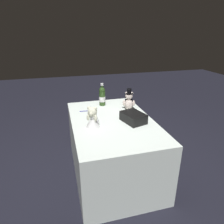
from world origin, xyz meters
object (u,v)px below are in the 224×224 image
teddy_bear_groom (129,101)px  signing_pen (84,111)px  champagne_bottle (102,96)px  teddy_bear_bride (93,118)px  gift_case_black (133,117)px

teddy_bear_groom → signing_pen: 0.59m
teddy_bear_groom → champagne_bottle: champagne_bottle is taller
teddy_bear_groom → teddy_bear_bride: (-0.40, 0.55, -0.00)m
teddy_bear_groom → champagne_bottle: bearing=52.3°
signing_pen → gift_case_black: bearing=-133.2°
teddy_bear_groom → champagne_bottle: size_ratio=0.91×
champagne_bottle → signing_pen: (-0.17, 0.28, -0.13)m
signing_pen → gift_case_black: gift_case_black is taller
signing_pen → champagne_bottle: bearing=-58.3°
teddy_bear_bride → gift_case_black: (-0.00, -0.46, -0.05)m
teddy_bear_groom → gift_case_black: bearing=168.0°
champagne_bottle → signing_pen: size_ratio=2.24×
gift_case_black → teddy_bear_groom: bearing=-12.0°
teddy_bear_groom → gift_case_black: size_ratio=0.88×
gift_case_black → champagne_bottle: bearing=19.1°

